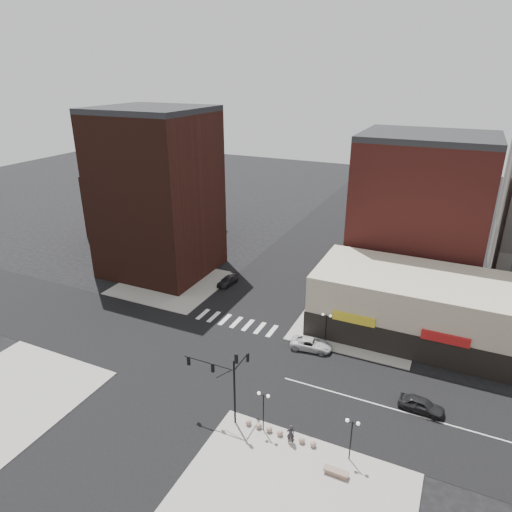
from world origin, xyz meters
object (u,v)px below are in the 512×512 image
at_px(white_suv, 311,344).
at_px(dark_sedan_north, 228,281).
at_px(pedestrian, 291,434).
at_px(traffic_signal, 227,375).
at_px(stone_bench, 336,472).
at_px(street_lamp_se_a, 263,402).
at_px(street_lamp_ne, 326,321).
at_px(dark_sedan_east, 422,405).
at_px(street_lamp_se_b, 352,430).

height_order(white_suv, dark_sedan_north, white_suv).
distance_m(white_suv, pedestrian, 15.16).
relative_size(traffic_signal, stone_bench, 3.80).
height_order(street_lamp_se_a, white_suv, street_lamp_se_a).
relative_size(street_lamp_se_a, stone_bench, 2.03).
bearing_deg(street_lamp_ne, pedestrian, -83.72).
relative_size(street_lamp_ne, stone_bench, 2.03).
distance_m(street_lamp_ne, stone_bench, 19.42).
xyz_separation_m(street_lamp_se_a, dark_sedan_east, (12.85, 8.87, -2.56)).
xyz_separation_m(street_lamp_se_b, white_suv, (-8.24, 14.50, -2.61)).
distance_m(street_lamp_ne, white_suv, 3.26).
relative_size(street_lamp_se_a, dark_sedan_north, 0.97).
xyz_separation_m(traffic_signal, dark_sedan_north, (-13.74, 25.62, -4.34)).
distance_m(street_lamp_se_b, pedestrian, 5.66).
height_order(street_lamp_se_b, white_suv, street_lamp_se_b).
distance_m(street_lamp_se_a, street_lamp_se_b, 8.00).
relative_size(dark_sedan_east, dark_sedan_north, 1.00).
xyz_separation_m(traffic_signal, dark_sedan_east, (16.62, 8.70, -4.23)).
distance_m(traffic_signal, street_lamp_ne, 16.62).
height_order(white_suv, stone_bench, white_suv).
distance_m(street_lamp_se_a, dark_sedan_east, 15.82).
relative_size(street_lamp_se_b, white_suv, 0.85).
height_order(traffic_signal, dark_sedan_north, traffic_signal).
bearing_deg(pedestrian, white_suv, -102.79).
bearing_deg(street_lamp_se_a, street_lamp_ne, 86.42).
relative_size(street_lamp_se_b, pedestrian, 2.16).
xyz_separation_m(street_lamp_ne, dark_sedan_east, (11.85, -7.13, -2.56)).
height_order(dark_sedan_east, pedestrian, pedestrian).
relative_size(dark_sedan_north, pedestrian, 2.24).
xyz_separation_m(street_lamp_ne, stone_bench, (6.44, -18.08, -2.92)).
bearing_deg(stone_bench, dark_sedan_east, 64.30).
relative_size(street_lamp_ne, pedestrian, 2.16).
bearing_deg(street_lamp_se_b, stone_bench, -105.13).
bearing_deg(stone_bench, white_suv, 115.44).
bearing_deg(street_lamp_ne, street_lamp_se_a, -93.58).
xyz_separation_m(street_lamp_ne, dark_sedan_north, (-18.50, 9.78, -2.67)).
bearing_deg(street_lamp_se_a, traffic_signal, 177.43).
bearing_deg(pedestrian, stone_bench, 135.12).
bearing_deg(dark_sedan_east, pedestrian, 137.76).
xyz_separation_m(street_lamp_se_a, pedestrian, (2.80, -0.35, -2.21)).
relative_size(white_suv, dark_sedan_north, 1.13).
height_order(white_suv, dark_sedan_east, dark_sedan_east).
relative_size(street_lamp_ne, white_suv, 0.85).
bearing_deg(dark_sedan_north, pedestrian, -46.03).
bearing_deg(street_lamp_se_a, dark_sedan_north, 124.16).
height_order(dark_sedan_east, stone_bench, dark_sedan_east).
relative_size(traffic_signal, street_lamp_se_b, 1.87).
bearing_deg(stone_bench, traffic_signal, 169.23).
bearing_deg(street_lamp_ne, traffic_signal, -106.75).
distance_m(dark_sedan_east, dark_sedan_north, 34.75).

